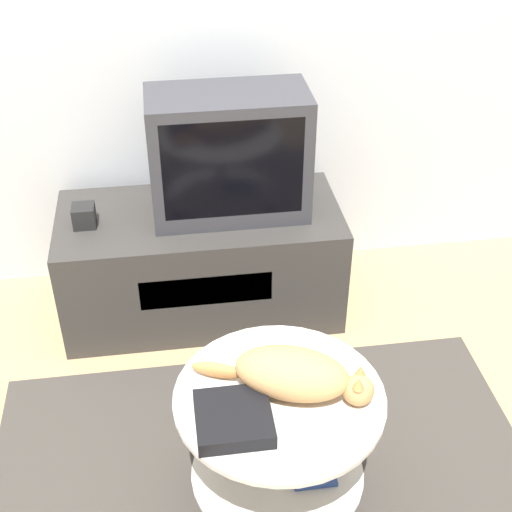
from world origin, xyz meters
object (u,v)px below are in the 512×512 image
tv (229,155)px  speaker (84,216)px  dvd_box (234,418)px  cat (295,374)px

tv → speaker: tv is taller
tv → speaker: 0.65m
tv → dvd_box: bearing=-96.0°
tv → cat: size_ratio=1.19×
speaker → cat: 1.26m
speaker → dvd_box: size_ratio=0.41×
dvd_box → speaker: bearing=112.9°
tv → dvd_box: size_ratio=2.90×
dvd_box → cat: 0.23m
cat → dvd_box: bearing=-130.6°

